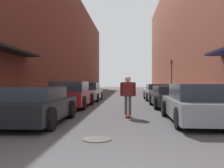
# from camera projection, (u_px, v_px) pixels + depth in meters

# --- Properties ---
(ground) EXTENTS (109.46, 109.46, 0.00)m
(ground) POSITION_uv_depth(u_px,v_px,m) (123.00, 97.00, 23.11)
(ground) COLOR #424244
(curb_strip_left) EXTENTS (1.80, 49.76, 0.12)m
(curb_strip_left) POSITION_uv_depth(u_px,v_px,m) (83.00, 94.00, 28.36)
(curb_strip_left) COLOR gray
(curb_strip_left) RESTS_ON ground
(curb_strip_right) EXTENTS (1.80, 49.76, 0.12)m
(curb_strip_right) POSITION_uv_depth(u_px,v_px,m) (166.00, 94.00, 27.80)
(curb_strip_right) COLOR gray
(curb_strip_right) RESTS_ON ground
(building_row_left) EXTENTS (4.90, 49.76, 11.98)m
(building_row_left) POSITION_uv_depth(u_px,v_px,m) (58.00, 42.00, 28.49)
(building_row_left) COLOR brown
(building_row_left) RESTS_ON ground
(building_row_right) EXTENTS (4.90, 49.76, 14.73)m
(building_row_right) POSITION_uv_depth(u_px,v_px,m) (193.00, 28.00, 27.57)
(building_row_right) COLOR brown
(building_row_right) RESTS_ON ground
(parked_car_left_0) EXTENTS (1.89, 4.15, 1.22)m
(parked_car_left_0) POSITION_uv_depth(u_px,v_px,m) (37.00, 105.00, 8.23)
(parked_car_left_0) COLOR black
(parked_car_left_0) RESTS_ON ground
(parked_car_left_1) EXTENTS (2.03, 4.46, 1.41)m
(parked_car_left_1) POSITION_uv_depth(u_px,v_px,m) (71.00, 95.00, 13.61)
(parked_car_left_1) COLOR maroon
(parked_car_left_1) RESTS_ON ground
(parked_car_left_2) EXTENTS (2.03, 3.98, 1.34)m
(parked_car_left_2) POSITION_uv_depth(u_px,v_px,m) (87.00, 92.00, 18.54)
(parked_car_left_2) COLOR silver
(parked_car_left_2) RESTS_ON ground
(parked_car_right_0) EXTENTS (1.89, 4.52, 1.31)m
(parked_car_right_0) POSITION_uv_depth(u_px,v_px,m) (196.00, 104.00, 8.48)
(parked_car_right_0) COLOR gray
(parked_car_right_0) RESTS_ON ground
(parked_car_right_1) EXTENTS (2.02, 4.17, 1.16)m
(parked_car_right_1) POSITION_uv_depth(u_px,v_px,m) (170.00, 97.00, 13.65)
(parked_car_right_1) COLOR #232326
(parked_car_right_1) RESTS_ON ground
(parked_car_right_2) EXTENTS (1.87, 4.21, 1.23)m
(parked_car_right_2) POSITION_uv_depth(u_px,v_px,m) (157.00, 92.00, 19.16)
(parked_car_right_2) COLOR #B7B7BC
(parked_car_right_2) RESTS_ON ground
(skateboarder) EXTENTS (0.61, 0.78, 1.61)m
(skateboarder) POSITION_uv_depth(u_px,v_px,m) (128.00, 92.00, 9.81)
(skateboarder) COLOR #B2231E
(skateboarder) RESTS_ON ground
(manhole_cover) EXTENTS (0.70, 0.70, 0.02)m
(manhole_cover) POSITION_uv_depth(u_px,v_px,m) (97.00, 139.00, 5.93)
(manhole_cover) COLOR #332D28
(manhole_cover) RESTS_ON ground
(traffic_light) EXTENTS (0.16, 0.22, 3.45)m
(traffic_light) POSITION_uv_depth(u_px,v_px,m) (172.00, 73.00, 24.87)
(traffic_light) COLOR #2D2D2D
(traffic_light) RESTS_ON curb_strip_right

